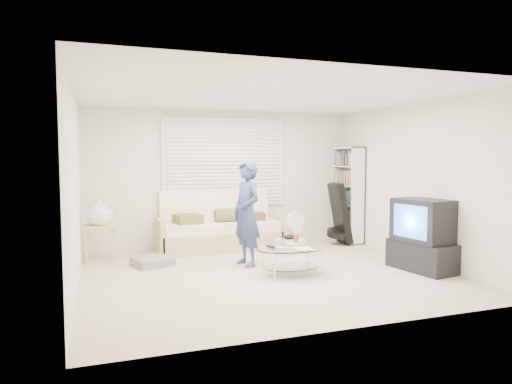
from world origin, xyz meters
name	(u,v)px	position (x,y,z in m)	size (l,w,h in m)	color
ground	(266,273)	(0.00, 0.00, 0.00)	(5.00, 5.00, 0.00)	#BDAB93
room_shell	(255,158)	(0.00, 0.48, 1.63)	(5.02, 4.52, 2.51)	white
window_blinds	(225,162)	(0.00, 2.20, 1.55)	(2.32, 0.08, 1.62)	silver
futon_sofa	(219,230)	(-0.20, 1.88, 0.35)	(2.18, 0.88, 1.06)	tan
grey_floor_pillow	(152,261)	(-1.47, 1.02, 0.06)	(0.53, 0.53, 0.12)	slate
side_table	(100,214)	(-2.22, 1.60, 0.74)	(0.51, 0.41, 1.00)	tan
bookshelf	(347,195)	(2.32, 1.74, 0.92)	(0.29, 0.77, 1.84)	white
guitar_case	(340,218)	(2.04, 1.53, 0.51)	(0.43, 0.43, 1.15)	black
floor_fan	(295,227)	(1.10, 1.46, 0.40)	(0.42, 0.28, 0.68)	white
storage_bin	(290,246)	(0.83, 1.06, 0.14)	(0.45, 0.32, 0.31)	white
tv_unit	(423,236)	(2.20, -0.60, 0.51)	(0.65, 1.02, 1.04)	black
coffee_table	(292,253)	(0.31, -0.21, 0.31)	(1.08, 0.71, 0.51)	silver
standing_person	(247,213)	(-0.12, 0.53, 0.80)	(0.58, 0.38, 1.59)	navy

